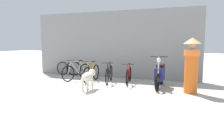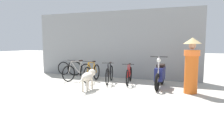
{
  "view_description": "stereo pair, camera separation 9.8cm",
  "coord_description": "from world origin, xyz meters",
  "px_view_note": "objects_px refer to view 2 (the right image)",
  "views": [
    {
      "loc": [
        3.69,
        -5.78,
        1.6
      ],
      "look_at": [
        0.93,
        1.26,
        0.65
      ],
      "focal_mm": 35.0,
      "sensor_mm": 36.0,
      "label": 1
    },
    {
      "loc": [
        3.78,
        -5.74,
        1.6
      ],
      "look_at": [
        0.93,
        1.26,
        0.65
      ],
      "focal_mm": 35.0,
      "sensor_mm": 36.0,
      "label": 2
    }
  ],
  "objects_px": {
    "bicycle_0": "(77,72)",
    "motorcycle": "(160,75)",
    "bicycle_2": "(109,74)",
    "bicycle_3": "(129,75)",
    "person_in_robes": "(192,63)",
    "spare_tire_right": "(64,68)",
    "stray_dog": "(88,76)",
    "spare_tire_left": "(75,68)",
    "bicycle_1": "(92,73)"
  },
  "relations": [
    {
      "from": "person_in_robes",
      "to": "spare_tire_right",
      "type": "distance_m",
      "value": 6.39
    },
    {
      "from": "bicycle_0",
      "to": "person_in_robes",
      "type": "xyz_separation_m",
      "value": [
        4.6,
        -0.76,
        0.59
      ]
    },
    {
      "from": "bicycle_2",
      "to": "motorcycle",
      "type": "xyz_separation_m",
      "value": [
        2.04,
        -0.22,
        0.11
      ]
    },
    {
      "from": "bicycle_3",
      "to": "motorcycle",
      "type": "bearing_deg",
      "value": 63.72
    },
    {
      "from": "person_in_robes",
      "to": "spare_tire_right",
      "type": "height_order",
      "value": "person_in_robes"
    },
    {
      "from": "bicycle_3",
      "to": "stray_dog",
      "type": "bearing_deg",
      "value": -39.69
    },
    {
      "from": "bicycle_3",
      "to": "stray_dog",
      "type": "xyz_separation_m",
      "value": [
        -0.92,
        -1.65,
        0.13
      ]
    },
    {
      "from": "person_in_robes",
      "to": "stray_dog",
      "type": "bearing_deg",
      "value": 24.56
    },
    {
      "from": "bicycle_2",
      "to": "stray_dog",
      "type": "height_order",
      "value": "bicycle_2"
    },
    {
      "from": "bicycle_1",
      "to": "stray_dog",
      "type": "relative_size",
      "value": 1.35
    },
    {
      "from": "motorcycle",
      "to": "bicycle_0",
      "type": "bearing_deg",
      "value": -95.81
    },
    {
      "from": "bicycle_2",
      "to": "spare_tire_right",
      "type": "xyz_separation_m",
      "value": [
        -2.98,
        1.16,
        -0.02
      ]
    },
    {
      "from": "bicycle_2",
      "to": "bicycle_3",
      "type": "relative_size",
      "value": 1.03
    },
    {
      "from": "bicycle_3",
      "to": "motorcycle",
      "type": "relative_size",
      "value": 0.87
    },
    {
      "from": "motorcycle",
      "to": "spare_tire_left",
      "type": "bearing_deg",
      "value": -109.03
    },
    {
      "from": "stray_dog",
      "to": "bicycle_1",
      "type": "bearing_deg",
      "value": 17.25
    },
    {
      "from": "spare_tire_left",
      "to": "bicycle_2",
      "type": "bearing_deg",
      "value": -26.11
    },
    {
      "from": "person_in_robes",
      "to": "bicycle_3",
      "type": "bearing_deg",
      "value": -9.42
    },
    {
      "from": "bicycle_3",
      "to": "spare_tire_left",
      "type": "distance_m",
      "value": 3.28
    },
    {
      "from": "bicycle_2",
      "to": "spare_tire_right",
      "type": "distance_m",
      "value": 3.2
    },
    {
      "from": "motorcycle",
      "to": "stray_dog",
      "type": "bearing_deg",
      "value": -61.08
    },
    {
      "from": "spare_tire_left",
      "to": "spare_tire_right",
      "type": "distance_m",
      "value": 0.64
    },
    {
      "from": "bicycle_2",
      "to": "stray_dog",
      "type": "relative_size",
      "value": 1.33
    },
    {
      "from": "stray_dog",
      "to": "spare_tire_left",
      "type": "distance_m",
      "value": 3.45
    },
    {
      "from": "bicycle_1",
      "to": "spare_tire_left",
      "type": "xyz_separation_m",
      "value": [
        -1.57,
        1.17,
        0.0
      ]
    },
    {
      "from": "person_in_robes",
      "to": "bicycle_0",
      "type": "bearing_deg",
      "value": 1.53
    },
    {
      "from": "bicycle_0",
      "to": "spare_tire_left",
      "type": "distance_m",
      "value": 1.39
    },
    {
      "from": "bicycle_0",
      "to": "bicycle_3",
      "type": "height_order",
      "value": "bicycle_0"
    },
    {
      "from": "stray_dog",
      "to": "spare_tire_right",
      "type": "relative_size",
      "value": 1.89
    },
    {
      "from": "motorcycle",
      "to": "spare_tire_right",
      "type": "bearing_deg",
      "value": -107.03
    },
    {
      "from": "bicycle_1",
      "to": "spare_tire_right",
      "type": "bearing_deg",
      "value": -122.46
    },
    {
      "from": "bicycle_3",
      "to": "person_in_robes",
      "type": "xyz_separation_m",
      "value": [
        2.32,
        -0.86,
        0.62
      ]
    },
    {
      "from": "bicycle_2",
      "to": "stray_dog",
      "type": "xyz_separation_m",
      "value": [
        -0.14,
        -1.51,
        0.12
      ]
    },
    {
      "from": "motorcycle",
      "to": "person_in_robes",
      "type": "xyz_separation_m",
      "value": [
        1.06,
        -0.5,
        0.5
      ]
    },
    {
      "from": "bicycle_3",
      "to": "spare_tire_right",
      "type": "bearing_deg",
      "value": -115.72
    },
    {
      "from": "bicycle_0",
      "to": "motorcycle",
      "type": "relative_size",
      "value": 0.86
    },
    {
      "from": "bicycle_0",
      "to": "stray_dog",
      "type": "bearing_deg",
      "value": 58.53
    },
    {
      "from": "bicycle_3",
      "to": "spare_tire_left",
      "type": "bearing_deg",
      "value": -118.51
    },
    {
      "from": "motorcycle",
      "to": "spare_tire_right",
      "type": "xyz_separation_m",
      "value": [
        -5.02,
        1.38,
        -0.13
      ]
    },
    {
      "from": "motorcycle",
      "to": "bicycle_2",
      "type": "bearing_deg",
      "value": -97.87
    },
    {
      "from": "motorcycle",
      "to": "person_in_robes",
      "type": "distance_m",
      "value": 1.27
    },
    {
      "from": "spare_tire_right",
      "to": "stray_dog",
      "type": "bearing_deg",
      "value": -43.21
    },
    {
      "from": "bicycle_3",
      "to": "bicycle_2",
      "type": "bearing_deg",
      "value": -90.66
    },
    {
      "from": "bicycle_1",
      "to": "spare_tire_right",
      "type": "height_order",
      "value": "bicycle_1"
    },
    {
      "from": "spare_tire_left",
      "to": "spare_tire_right",
      "type": "height_order",
      "value": "spare_tire_left"
    },
    {
      "from": "bicycle_1",
      "to": "spare_tire_left",
      "type": "height_order",
      "value": "bicycle_1"
    },
    {
      "from": "bicycle_0",
      "to": "motorcycle",
      "type": "height_order",
      "value": "motorcycle"
    },
    {
      "from": "bicycle_0",
      "to": "bicycle_1",
      "type": "height_order",
      "value": "bicycle_0"
    },
    {
      "from": "bicycle_0",
      "to": "motorcycle",
      "type": "bearing_deg",
      "value": 103.01
    },
    {
      "from": "bicycle_1",
      "to": "bicycle_2",
      "type": "bearing_deg",
      "value": 87.67
    }
  ]
}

